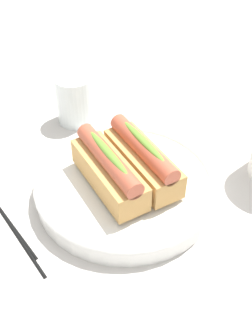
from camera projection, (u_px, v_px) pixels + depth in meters
The scene contains 7 objects.
ground_plane at pixel (119, 195), 0.62m from camera, with size 2.40×2.40×0.00m, color beige.
serving_bowl at pixel (126, 186), 0.61m from camera, with size 0.27×0.27×0.03m.
hotdog_front at pixel (109, 170), 0.57m from camera, with size 0.16×0.09×0.06m.
hotdog_back at pixel (143, 158), 0.59m from camera, with size 0.16×0.09×0.06m.
water_glass at pixel (75, 102), 0.74m from camera, with size 0.07×0.07×0.09m.
chopstick_near at pixel (9, 223), 0.57m from camera, with size 0.01×0.01×0.22m, color black.
chopstick_far at pixel (1, 210), 0.59m from camera, with size 0.01×0.01×0.22m, color black.
Camera 1 is at (0.43, -0.09, 0.44)m, focal length 43.15 mm.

